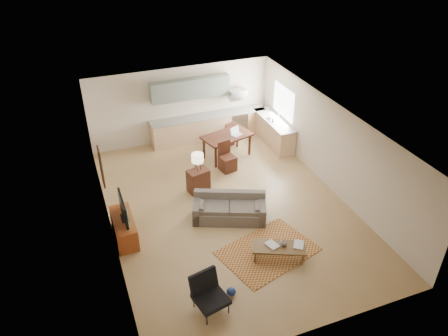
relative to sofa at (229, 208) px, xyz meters
name	(u,v)px	position (x,y,z in m)	size (l,w,h in m)	color
room	(228,167)	(0.15, 0.50, 0.99)	(9.00, 9.00, 9.00)	#957349
kitchen_counter_back	(209,127)	(1.05, 4.68, 0.10)	(4.26, 0.64, 0.92)	tan
kitchen_counter_right	(274,131)	(3.08, 3.50, 0.10)	(0.64, 2.26, 0.92)	tan
kitchen_range	(237,122)	(2.15, 4.68, 0.09)	(0.62, 0.62, 0.90)	#A5A8AD
kitchen_microwave	(237,94)	(2.15, 4.70, 1.19)	(0.62, 0.40, 0.35)	#A5A8AD
upper_cabinets	(190,89)	(0.45, 4.83, 1.59)	(2.80, 0.34, 0.70)	slate
window_right	(283,102)	(3.38, 3.50, 1.19)	(0.02, 1.40, 1.05)	white
wall_art_left	(101,167)	(-3.06, 1.40, 1.19)	(0.06, 0.42, 1.10)	#998F41
triptych	(178,94)	(0.05, 4.97, 1.39)	(1.70, 0.04, 0.50)	beige
rug	(268,251)	(0.42, -1.57, -0.35)	(2.29, 1.59, 0.02)	brown
sofa	(229,208)	(0.00, 0.00, 0.00)	(2.05, 0.89, 0.71)	#574E46
coffee_table	(278,252)	(0.54, -1.88, -0.16)	(1.30, 0.52, 0.39)	#51391D
book_a	(268,247)	(0.29, -1.82, 0.05)	(0.33, 0.38, 0.03)	#940B07
book_b	(294,244)	(0.92, -1.94, 0.04)	(0.38, 0.40, 0.02)	navy
vase	(283,242)	(0.66, -1.88, 0.12)	(0.20, 0.20, 0.18)	black
armchair	(211,296)	(-1.52, -2.78, 0.07)	(0.75, 0.75, 0.86)	black
tv_credenza	(124,228)	(-2.83, 0.24, -0.05)	(0.52, 1.34, 0.62)	maroon
tv	(123,209)	(-2.77, 0.24, 0.57)	(0.10, 1.03, 0.62)	black
console_table	(198,181)	(-0.37, 1.58, 0.00)	(0.62, 0.41, 0.72)	#35180F
table_lamp	(198,162)	(-0.37, 1.58, 0.65)	(0.35, 0.35, 0.58)	beige
dining_table	(227,146)	(1.16, 3.18, 0.05)	(1.62, 0.93, 0.82)	#35180F
dining_chair_near	(228,157)	(0.87, 2.38, 0.13)	(0.46, 0.49, 0.97)	#35180F
dining_chair_far	(226,133)	(1.45, 3.99, 0.11)	(0.45, 0.47, 0.94)	#35180F
laptop	(237,131)	(1.49, 3.07, 0.59)	(0.35, 0.26, 0.26)	#A5A8AD
soap_bottle	(273,119)	(2.98, 3.39, 0.66)	(0.10, 0.11, 0.19)	beige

